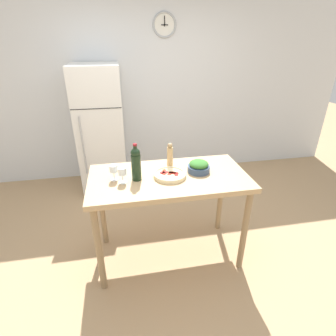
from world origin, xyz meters
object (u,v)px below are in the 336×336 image
object	(u,v)px
wine_glass_far	(113,170)
pepper_mill	(170,156)
wine_bottle	(136,163)
homemade_pizza	(170,175)
salad_bowl	(199,167)
refrigerator	(101,130)
wine_glass_near	(122,172)

from	to	relation	value
wine_glass_far	pepper_mill	bearing A→B (deg)	16.39
wine_bottle	homemade_pizza	size ratio (longest dim) A/B	1.15
salad_bowl	pepper_mill	bearing A→B (deg)	149.42
refrigerator	wine_glass_near	xyz separation A→B (m)	(0.25, -1.64, 0.14)
refrigerator	wine_bottle	size ratio (longest dim) A/B	5.25
refrigerator	wine_glass_far	world-z (taller)	refrigerator
wine_glass_far	salad_bowl	world-z (taller)	wine_glass_far
salad_bowl	refrigerator	bearing A→B (deg)	121.01
wine_bottle	pepper_mill	size ratio (longest dim) A/B	1.35
wine_bottle	pepper_mill	world-z (taller)	wine_bottle
pepper_mill	wine_glass_far	bearing A→B (deg)	-163.61
wine_glass_near	homemade_pizza	distance (m)	0.42
refrigerator	wine_bottle	xyz separation A→B (m)	(0.37, -1.60, 0.20)
refrigerator	wine_glass_near	size ratio (longest dim) A/B	12.59
homemade_pizza	wine_bottle	bearing A→B (deg)	179.34
pepper_mill	salad_bowl	size ratio (longest dim) A/B	1.20
refrigerator	wine_bottle	world-z (taller)	refrigerator
homemade_pizza	wine_glass_far	bearing A→B (deg)	175.70
wine_glass_near	homemade_pizza	bearing A→B (deg)	3.88
wine_glass_far	salad_bowl	xyz separation A→B (m)	(0.76, 0.01, -0.04)
refrigerator	wine_bottle	distance (m)	1.66
refrigerator	wine_glass_far	distance (m)	1.59
wine_bottle	salad_bowl	xyz separation A→B (m)	(0.57, 0.04, -0.10)
wine_glass_near	homemade_pizza	size ratio (longest dim) A/B	0.48
salad_bowl	homemade_pizza	size ratio (longest dim) A/B	0.71
salad_bowl	homemade_pizza	distance (m)	0.28
refrigerator	pepper_mill	distance (m)	1.59
wine_glass_far	wine_glass_near	bearing A→B (deg)	-42.03
pepper_mill	refrigerator	bearing A→B (deg)	116.23
refrigerator	homemade_pizza	world-z (taller)	refrigerator
wine_glass_near	wine_bottle	bearing A→B (deg)	14.53
refrigerator	wine_glass_near	bearing A→B (deg)	-81.24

